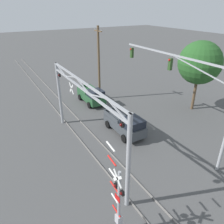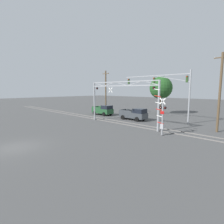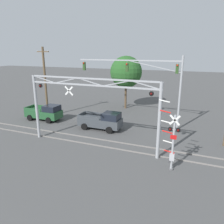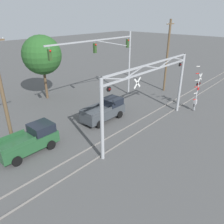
# 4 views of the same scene
# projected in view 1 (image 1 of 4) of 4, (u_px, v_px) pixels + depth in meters

# --- Properties ---
(rail_track_near) EXTENTS (80.00, 0.08, 0.10)m
(rail_track_near) POSITION_uv_depth(u_px,v_px,m) (90.00, 152.00, 18.66)
(rail_track_near) COLOR gray
(rail_track_near) RESTS_ON ground_plane
(rail_track_far) EXTENTS (80.00, 0.08, 0.10)m
(rail_track_far) POSITION_uv_depth(u_px,v_px,m) (104.00, 147.00, 19.31)
(rail_track_far) COLOR gray
(rail_track_far) RESTS_ON ground_plane
(crossing_gantry) EXTENTS (12.54, 0.30, 6.43)m
(crossing_gantry) POSITION_uv_depth(u_px,v_px,m) (84.00, 107.00, 16.66)
(crossing_gantry) COLOR #9EA0A5
(crossing_gantry) RESTS_ON ground_plane
(crossing_signal_mast) EXTENTS (1.66, 0.35, 5.35)m
(crossing_signal_mast) POSITION_uv_depth(u_px,v_px,m) (118.00, 204.00, 11.25)
(crossing_signal_mast) COLOR #9EA0A5
(crossing_signal_mast) RESTS_ON ground_plane
(traffic_signal_span) EXTENTS (12.41, 0.39, 8.22)m
(traffic_signal_span) POSITION_uv_depth(u_px,v_px,m) (197.00, 86.00, 16.59)
(traffic_signal_span) COLOR #9EA0A5
(traffic_signal_span) RESTS_ON ground_plane
(pickup_truck_lead) EXTENTS (4.91, 2.16, 2.05)m
(pickup_truck_lead) POSITION_uv_depth(u_px,v_px,m) (125.00, 124.00, 21.02)
(pickup_truck_lead) COLOR #3D4247
(pickup_truck_lead) RESTS_ON ground_plane
(pickup_truck_following) EXTENTS (4.70, 2.16, 2.05)m
(pickup_truck_following) POSITION_uv_depth(u_px,v_px,m) (92.00, 96.00, 27.56)
(pickup_truck_following) COLOR #23512D
(pickup_truck_following) RESTS_ON ground_plane
(utility_pole_left) EXTENTS (1.80, 0.28, 9.17)m
(utility_pole_left) POSITION_uv_depth(u_px,v_px,m) (99.00, 64.00, 27.19)
(utility_pole_left) COLOR brown
(utility_pole_left) RESTS_ON ground_plane
(background_tree_beyond_span) EXTENTS (4.76, 4.76, 7.99)m
(background_tree_beyond_span) POSITION_uv_depth(u_px,v_px,m) (200.00, 63.00, 23.96)
(background_tree_beyond_span) COLOR brown
(background_tree_beyond_span) RESTS_ON ground_plane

